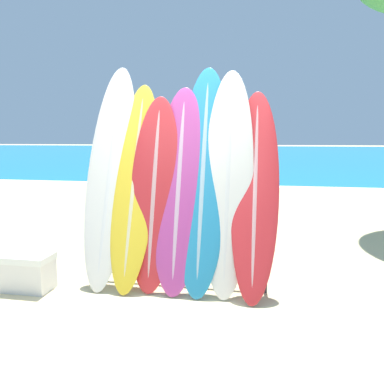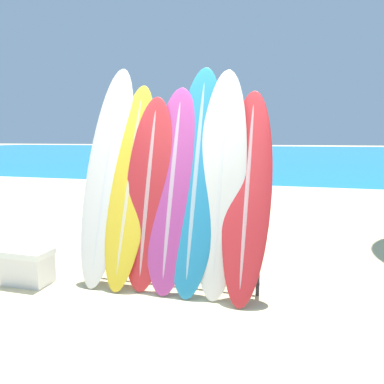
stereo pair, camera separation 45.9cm
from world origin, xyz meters
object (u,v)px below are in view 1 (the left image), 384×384
at_px(surfboard_slot_3, 179,187).
at_px(surfboard_slot_5, 228,180).
at_px(surfboard_rack, 179,243).
at_px(surfboard_slot_2, 154,192).
at_px(cooler_box, 28,272).
at_px(person_mid_beach, 168,177).
at_px(surfboard_slot_1, 135,183).
at_px(surfboard_slot_0, 110,173).
at_px(person_near_water, 206,169).
at_px(surfboard_slot_6, 255,191).
at_px(surfboard_slot_4, 203,177).

relative_size(surfboard_slot_3, surfboard_slot_5, 0.93).
bearing_deg(surfboard_rack, surfboard_slot_2, 178.47).
bearing_deg(cooler_box, person_mid_beach, 75.69).
distance_m(surfboard_slot_1, cooler_box, 1.50).
distance_m(surfboard_slot_0, surfboard_slot_1, 0.32).
xyz_separation_m(surfboard_slot_2, cooler_box, (-1.32, -0.40, -0.86)).
bearing_deg(surfboard_slot_5, cooler_box, -167.96).
relative_size(surfboard_slot_0, person_mid_beach, 1.47).
bearing_deg(person_near_water, cooler_box, -163.07).
distance_m(surfboard_slot_1, surfboard_slot_3, 0.51).
bearing_deg(surfboard_slot_3, surfboard_slot_6, 0.58).
bearing_deg(surfboard_slot_6, surfboard_slot_4, 176.21).
distance_m(surfboard_rack, person_near_water, 5.54).
bearing_deg(person_mid_beach, surfboard_slot_6, -83.73).
relative_size(surfboard_rack, surfboard_slot_6, 0.89).
xyz_separation_m(surfboard_rack, surfboard_slot_0, (-0.81, 0.10, 0.75)).
bearing_deg(cooler_box, surfboard_slot_1, 22.51).
relative_size(surfboard_slot_0, surfboard_slot_6, 1.15).
bearing_deg(person_near_water, surfboard_slot_5, -141.92).
relative_size(surfboard_slot_1, surfboard_slot_5, 0.95).
bearing_deg(surfboard_slot_2, surfboard_slot_4, 7.44).
relative_size(surfboard_rack, surfboard_slot_2, 0.91).
distance_m(surfboard_slot_2, person_mid_beach, 2.75).
xyz_separation_m(surfboard_slot_3, person_mid_beach, (-0.80, 2.67, -0.18)).
bearing_deg(surfboard_slot_0, surfboard_slot_3, -5.01).
bearing_deg(surfboard_slot_3, surfboard_rack, -89.62).
bearing_deg(surfboard_slot_6, surfboard_rack, -177.26).
bearing_deg(surfboard_slot_6, surfboard_slot_1, 179.29).
distance_m(surfboard_slot_5, cooler_box, 2.38).
bearing_deg(person_near_water, surfboard_slot_0, -155.92).
distance_m(surfboard_rack, person_mid_beach, 2.85).
height_order(surfboard_slot_4, person_near_water, surfboard_slot_4).
distance_m(surfboard_slot_3, person_mid_beach, 2.79).
xyz_separation_m(surfboard_slot_5, cooler_box, (-2.12, -0.45, -0.99)).
bearing_deg(surfboard_slot_4, surfboard_slot_1, -178.46).
xyz_separation_m(surfboard_rack, surfboard_slot_6, (0.81, 0.04, 0.59)).
relative_size(surfboard_slot_2, cooler_box, 4.02).
distance_m(surfboard_slot_2, person_near_water, 5.51).
height_order(surfboard_slot_4, person_mid_beach, surfboard_slot_4).
relative_size(surfboard_slot_2, surfboard_slot_6, 0.98).
distance_m(surfboard_slot_5, person_mid_beach, 2.97).
distance_m(surfboard_slot_2, surfboard_slot_6, 1.08).
bearing_deg(surfboard_slot_1, surfboard_rack, -6.15).
distance_m(surfboard_slot_2, surfboard_slot_5, 0.81).
height_order(surfboard_slot_5, cooler_box, surfboard_slot_5).
bearing_deg(surfboard_slot_1, person_mid_beach, 96.23).
distance_m(surfboard_slot_3, surfboard_slot_5, 0.53).
relative_size(surfboard_slot_5, cooler_box, 4.55).
bearing_deg(surfboard_slot_6, surfboard_slot_0, 177.77).
bearing_deg(surfboard_slot_5, surfboard_slot_6, -4.17).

